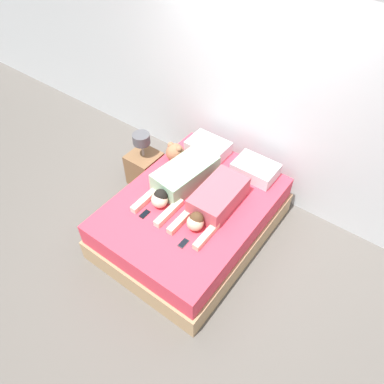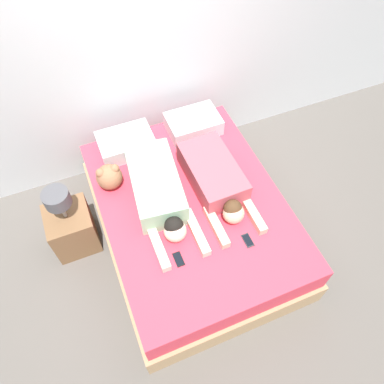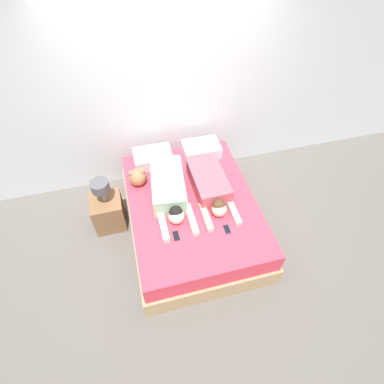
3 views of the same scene
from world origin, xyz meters
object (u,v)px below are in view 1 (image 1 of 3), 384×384
Objects in this scene: bed at (192,218)px; pillow_head_right at (255,169)px; nightstand at (145,166)px; cell_phone_right at (183,243)px; cell_phone_left at (145,214)px; person_left at (181,178)px; person_right at (215,201)px; pillow_head_left at (208,147)px; plush_toy at (175,152)px.

pillow_head_right is (0.33, 0.78, 0.36)m from bed.
nightstand is (-1.03, 0.34, -0.00)m from bed.
bed is 1.08m from nightstand.
cell_phone_right reaches higher than bed.
pillow_head_right reaches higher than cell_phone_left.
person_left reaches higher than nightstand.
person_left is (-0.58, -0.65, 0.03)m from pillow_head_right.
bed is 0.92m from pillow_head_right.
cell_phone_left is at bearing -116.98° from pillow_head_right.
person_right is at bearing 43.84° from cell_phone_left.
bed is 0.64m from cell_phone_right.
pillow_head_left is at bearing 115.05° from cell_phone_right.
nightstand is (-0.78, 0.21, -0.40)m from person_left.
cell_phone_left is at bearing -123.29° from bed.
nightstand is at bearing 168.08° from person_right.
pillow_head_left reaches higher than cell_phone_left.
pillow_head_right is at bearing 87.08° from cell_phone_right.
person_right is at bearing -97.03° from pillow_head_right.
person_right is (0.49, -0.06, -0.01)m from person_left.
plush_toy is at bearing -125.34° from pillow_head_left.
plush_toy and nightstand have the same top height.
person_right reaches higher than cell_phone_right.
bed is at bearing -28.23° from person_left.
cell_phone_right is (0.56, -0.06, 0.00)m from cell_phone_left.
nightstand reaches higher than person_right.
cell_phone_right is at bearing -33.02° from nightstand.
pillow_head_left is 0.66m from person_left.
person_left reaches higher than cell_phone_left.
person_right is (0.25, 0.07, 0.39)m from bed.
plush_toy is (-0.91, -0.35, 0.04)m from pillow_head_right.
cell_phone_right is (0.60, -1.29, -0.07)m from pillow_head_left.
person_right is at bearing -50.95° from pillow_head_left.
person_left is 9.12× the size of cell_phone_left.
cell_phone_right is at bearing -64.95° from pillow_head_left.
pillow_head_left is 0.67m from pillow_head_right.
pillow_head_right is at bearing 82.97° from person_right.
pillow_head_left reaches higher than bed.
cell_phone_left is at bearing 174.38° from cell_phone_right.
plush_toy is at bearing 143.03° from bed.
cell_phone_left is (-0.63, -1.23, -0.07)m from pillow_head_right.
pillow_head_right is 0.87m from person_left.
pillow_head_right is at bearing 0.00° from pillow_head_left.
nightstand reaches higher than pillow_head_left.
pillow_head_left is 0.44× the size of person_left.
cell_phone_left is at bearing -47.00° from nightstand.
cell_phone_right is (0.27, -0.50, 0.29)m from bed.
person_left is 0.90m from nightstand.
cell_phone_left is 1.00× the size of cell_phone_right.
pillow_head_right is 0.50× the size of person_right.
nightstand is (-1.27, 0.27, -0.39)m from person_right.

